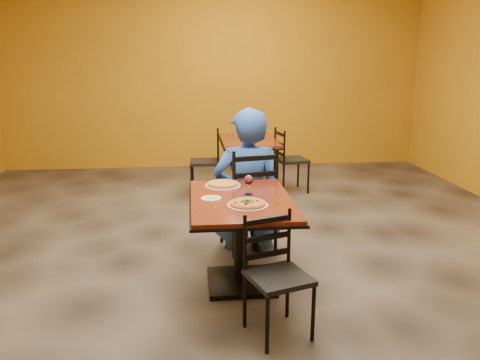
{
  "coord_description": "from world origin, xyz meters",
  "views": [
    {
      "loc": [
        -0.38,
        -4.19,
        1.86
      ],
      "look_at": [
        0.01,
        -0.3,
        0.85
      ],
      "focal_mm": 36.11,
      "sensor_mm": 36.0,
      "label": 1
    }
  ],
  "objects": [
    {
      "name": "knife",
      "position": [
        0.26,
        -0.68,
        0.75
      ],
      "size": [
        0.12,
        0.19,
        0.0
      ],
      "primitive_type": "cube",
      "rotation": [
        0.0,
        0.0,
        -0.56
      ],
      "color": "silver",
      "rests_on": "table_main"
    },
    {
      "name": "wine_glass",
      "position": [
        0.07,
        -0.39,
        0.84
      ],
      "size": [
        0.08,
        0.08,
        0.18
      ],
      "primitive_type": null,
      "color": "white",
      "rests_on": "table_main"
    },
    {
      "name": "chair_main_near",
      "position": [
        0.17,
        -1.27,
        0.42
      ],
      "size": [
        0.48,
        0.48,
        0.84
      ],
      "primitive_type": null,
      "rotation": [
        0.0,
        0.0,
        0.32
      ],
      "color": "black",
      "rests_on": "floor"
    },
    {
      "name": "pizza_main",
      "position": [
        0.03,
        -0.7,
        0.77
      ],
      "size": [
        0.28,
        0.28,
        0.02
      ],
      "primitive_type": "cylinder",
      "color": "maroon",
      "rests_on": "plate_main"
    },
    {
      "name": "wall_back",
      "position": [
        0.0,
        4.0,
        1.5
      ],
      "size": [
        7.0,
        0.01,
        3.0
      ],
      "primitive_type": "cube",
      "color": "#AD6F13",
      "rests_on": "ground"
    },
    {
      "name": "chair_second_left",
      "position": [
        -0.21,
        2.28,
        0.44
      ],
      "size": [
        0.42,
        0.42,
        0.88
      ],
      "primitive_type": null,
      "rotation": [
        0.0,
        0.0,
        -1.62
      ],
      "color": "black",
      "rests_on": "floor"
    },
    {
      "name": "table_second",
      "position": [
        0.39,
        2.28,
        0.55
      ],
      "size": [
        0.78,
        1.15,
        0.75
      ],
      "rotation": [
        0.0,
        0.0,
        0.01
      ],
      "color": "#5B1F0E",
      "rests_on": "floor"
    },
    {
      "name": "fork",
      "position": [
        -0.23,
        -0.68,
        0.75
      ],
      "size": [
        0.05,
        0.19,
        0.0
      ],
      "primitive_type": "cube",
      "rotation": [
        0.0,
        0.0,
        0.18
      ],
      "color": "silver",
      "rests_on": "table_main"
    },
    {
      "name": "dip",
      "position": [
        -0.24,
        -0.49,
        0.76
      ],
      "size": [
        0.09,
        0.09,
        0.01
      ],
      "primitive_type": "cylinder",
      "color": "tan",
      "rests_on": "side_plate"
    },
    {
      "name": "side_plate",
      "position": [
        -0.24,
        -0.49,
        0.76
      ],
      "size": [
        0.16,
        0.16,
        0.01
      ],
      "primitive_type": "cylinder",
      "color": "white",
      "rests_on": "table_main"
    },
    {
      "name": "diner",
      "position": [
        0.15,
        0.31,
        0.7
      ],
      "size": [
        0.68,
        0.45,
        1.39
      ],
      "primitive_type": "imported",
      "rotation": [
        0.0,
        0.0,
        3.13
      ],
      "color": "#1B4997",
      "rests_on": "floor"
    },
    {
      "name": "plate_far",
      "position": [
        -0.12,
        -0.11,
        0.76
      ],
      "size": [
        0.31,
        0.31,
        0.01
      ],
      "primitive_type": "cylinder",
      "color": "white",
      "rests_on": "table_main"
    },
    {
      "name": "table_main",
      "position": [
        0.0,
        -0.5,
        0.56
      ],
      "size": [
        0.83,
        1.23,
        0.75
      ],
      "color": "#5B1F0E",
      "rests_on": "floor"
    },
    {
      "name": "pizza_far",
      "position": [
        -0.12,
        -0.11,
        0.77
      ],
      "size": [
        0.28,
        0.28,
        0.02
      ],
      "primitive_type": "cylinder",
      "color": "gold",
      "rests_on": "plate_far"
    },
    {
      "name": "chair_second_right",
      "position": [
        0.99,
        2.28,
        0.45
      ],
      "size": [
        0.47,
        0.47,
        0.89
      ],
      "primitive_type": null,
      "rotation": [
        0.0,
        0.0,
        1.75
      ],
      "color": "black",
      "rests_on": "floor"
    },
    {
      "name": "chair_main_far",
      "position": [
        0.15,
        0.29,
        0.52
      ],
      "size": [
        0.56,
        0.56,
        1.03
      ],
      "primitive_type": null,
      "rotation": [
        0.0,
        0.0,
        3.36
      ],
      "color": "black",
      "rests_on": "floor"
    },
    {
      "name": "plate_main",
      "position": [
        0.03,
        -0.7,
        0.76
      ],
      "size": [
        0.31,
        0.31,
        0.01
      ],
      "primitive_type": "cylinder",
      "color": "white",
      "rests_on": "table_main"
    },
    {
      "name": "floor",
      "position": [
        0.0,
        0.0,
        0.0
      ],
      "size": [
        7.0,
        8.0,
        0.01
      ],
      "primitive_type": "cube",
      "color": "black",
      "rests_on": "ground"
    }
  ]
}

